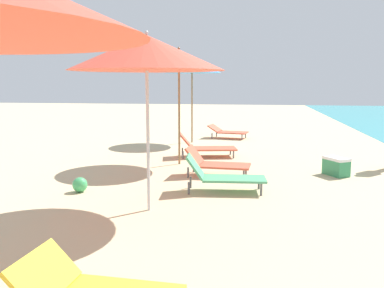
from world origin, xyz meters
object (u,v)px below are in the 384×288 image
object	(u,v)px
lounger_third_shoreside	(223,175)
umbrella_farthest	(192,66)
lounger_fourth_inland	(216,163)
lounger_fourth_shoreside	(206,146)
lounger_farthest_shoreside	(228,131)
umbrella_fourth	(179,60)
cooler_box	(336,166)
beach_ball	(80,185)
umbrella_third	(147,53)

from	to	relation	value
lounger_third_shoreside	umbrella_farthest	xyz separation A→B (m)	(-1.55, 6.15, 2.21)
lounger_fourth_inland	umbrella_farthest	distance (m)	5.53
lounger_fourth_shoreside	lounger_farthest_shoreside	world-z (taller)	lounger_fourth_shoreside
lounger_fourth_shoreside	umbrella_farthest	size ratio (longest dim) A/B	0.58
umbrella_fourth	lounger_fourth_shoreside	bearing A→B (deg)	64.77
umbrella_fourth	cooler_box	bearing A→B (deg)	-11.28
beach_ball	lounger_fourth_shoreside	bearing A→B (deg)	65.50
umbrella_third	lounger_fourth_shoreside	distance (m)	5.26
lounger_third_shoreside	lounger_fourth_inland	bearing A→B (deg)	96.15
lounger_fourth_shoreside	beach_ball	bearing A→B (deg)	-126.45
lounger_farthest_shoreside	cooler_box	size ratio (longest dim) A/B	2.31
umbrella_farthest	beach_ball	world-z (taller)	umbrella_farthest
umbrella_third	beach_ball	bearing A→B (deg)	151.08
lounger_third_shoreside	lounger_farthest_shoreside	size ratio (longest dim) A/B	1.01
lounger_third_shoreside	beach_ball	xyz separation A→B (m)	(-2.56, -0.44, -0.17)
umbrella_farthest	lounger_farthest_shoreside	distance (m)	2.80
umbrella_farthest	lounger_farthest_shoreside	xyz separation A→B (m)	(1.10, 1.22, -2.26)
lounger_third_shoreside	lounger_fourth_inland	xyz separation A→B (m)	(-0.25, 1.26, -0.01)
lounger_fourth_inland	lounger_farthest_shoreside	world-z (taller)	lounger_fourth_inland
lounger_third_shoreside	lounger_fourth_shoreside	world-z (taller)	lounger_third_shoreside
beach_ball	lounger_fourth_inland	bearing A→B (deg)	36.32
umbrella_farthest	lounger_fourth_inland	bearing A→B (deg)	-75.13
umbrella_third	lounger_fourth_shoreside	bearing A→B (deg)	86.62
lounger_farthest_shoreside	lounger_third_shoreside	bearing A→B (deg)	-75.92
cooler_box	beach_ball	distance (m)	5.32
umbrella_third	beach_ball	distance (m)	2.86
lounger_third_shoreside	umbrella_fourth	bearing A→B (deg)	112.33
lounger_third_shoreside	cooler_box	size ratio (longest dim) A/B	2.32
cooler_box	beach_ball	xyz separation A→B (m)	(-4.86, -2.16, -0.06)
lounger_fourth_shoreside	lounger_farthest_shoreside	bearing A→B (deg)	73.50
umbrella_fourth	umbrella_farthest	size ratio (longest dim) A/B	1.00
lounger_fourth_shoreside	beach_ball	world-z (taller)	lounger_fourth_shoreside
lounger_fourth_inland	cooler_box	world-z (taller)	lounger_fourth_inland
cooler_box	beach_ball	world-z (taller)	cooler_box
cooler_box	beach_ball	size ratio (longest dim) A/B	2.34
umbrella_fourth	lounger_fourth_inland	xyz separation A→B (m)	(1.02, -1.18, -2.23)
umbrella_fourth	cooler_box	distance (m)	4.31
lounger_fourth_shoreside	lounger_farthest_shoreside	size ratio (longest dim) A/B	1.10
umbrella_fourth	beach_ball	size ratio (longest dim) A/B	10.32
umbrella_third	cooler_box	size ratio (longest dim) A/B	4.28
umbrella_fourth	cooler_box	size ratio (longest dim) A/B	4.40
lounger_fourth_shoreside	beach_ball	xyz separation A→B (m)	(-1.80, -3.96, -0.15)
umbrella_third	umbrella_farthest	world-z (taller)	umbrella_farthest
umbrella_third	lounger_farthest_shoreside	xyz separation A→B (m)	(0.59, 8.64, -2.16)
lounger_farthest_shoreside	umbrella_third	bearing A→B (deg)	-83.32
umbrella_fourth	beach_ball	world-z (taller)	umbrella_fourth
umbrella_third	lounger_fourth_inland	bearing A→B (deg)	72.77
lounger_third_shoreside	cooler_box	xyz separation A→B (m)	(2.30, 1.73, -0.11)
lounger_third_shoreside	umbrella_third	bearing A→B (deg)	-134.29
umbrella_fourth	umbrella_third	bearing A→B (deg)	-86.47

